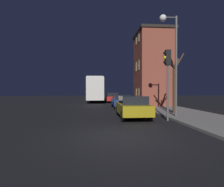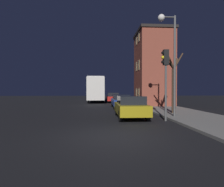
{
  "view_description": "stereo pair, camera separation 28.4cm",
  "coord_description": "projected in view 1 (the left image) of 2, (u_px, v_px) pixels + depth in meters",
  "views": [
    {
      "loc": [
        -0.81,
        -6.79,
        1.77
      ],
      "look_at": [
        0.68,
        12.76,
        1.5
      ],
      "focal_mm": 28.0,
      "sensor_mm": 36.0,
      "label": 1
    },
    {
      "loc": [
        -0.53,
        -6.81,
        1.77
      ],
      "look_at": [
        0.68,
        12.76,
        1.5
      ],
      "focal_mm": 28.0,
      "sensor_mm": 36.0,
      "label": 2
    }
  ],
  "objects": [
    {
      "name": "car_near_lane",
      "position": [
        132.0,
        106.0,
        11.43
      ],
      "size": [
        1.79,
        4.13,
        1.45
      ],
      "color": "olive",
      "rests_on": "ground"
    },
    {
      "name": "ground_plane",
      "position": [
        119.0,
        136.0,
        6.86
      ],
      "size": [
        120.0,
        120.0,
        0.0
      ],
      "primitive_type": "plane",
      "color": "black"
    },
    {
      "name": "brick_building",
      "position": [
        153.0,
        68.0,
        20.98
      ],
      "size": [
        4.07,
        4.74,
        8.76
      ],
      "color": "brown",
      "rests_on": "sidewalk"
    },
    {
      "name": "car_far_lane",
      "position": [
        112.0,
        97.0,
        27.35
      ],
      "size": [
        1.84,
        4.07,
        1.5
      ],
      "color": "#B21E19",
      "rests_on": "ground"
    },
    {
      "name": "streetlamp",
      "position": [
        171.0,
        46.0,
        11.38
      ],
      "size": [
        1.19,
        0.44,
        6.61
      ],
      "color": "#4C4C4C",
      "rests_on": "sidewalk"
    },
    {
      "name": "bare_tree",
      "position": [
        175.0,
        83.0,
        13.09
      ],
      "size": [
        1.57,
        1.57,
        4.45
      ],
      "color": "#473323",
      "rests_on": "sidewalk"
    },
    {
      "name": "car_mid_lane",
      "position": [
        121.0,
        101.0,
        18.38
      ],
      "size": [
        1.81,
        4.77,
        1.39
      ],
      "color": "navy",
      "rests_on": "ground"
    },
    {
      "name": "bus",
      "position": [
        96.0,
        88.0,
        29.29
      ],
      "size": [
        2.5,
        10.96,
        3.88
      ],
      "color": "beige",
      "rests_on": "ground"
    },
    {
      "name": "traffic_light",
      "position": [
        167.0,
        70.0,
        10.3
      ],
      "size": [
        0.43,
        0.24,
        4.2
      ],
      "color": "#4C4C4C",
      "rests_on": "ground"
    }
  ]
}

